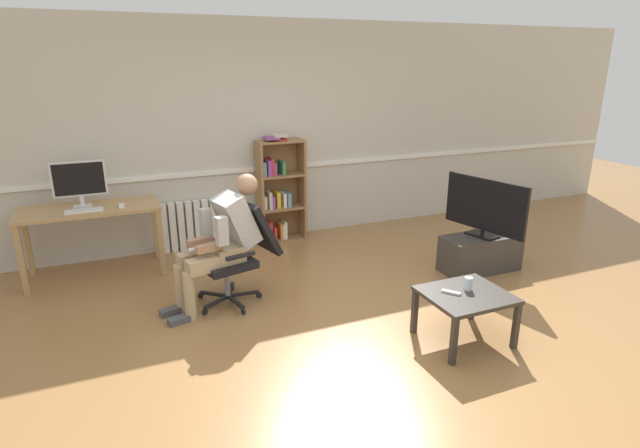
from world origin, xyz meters
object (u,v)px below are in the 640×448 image
object	(u,v)px
bookshelf	(278,193)
tv_stand	(480,253)
computer_desk	(91,217)
office_chair	(241,248)
computer_mouse	(122,206)
radiator	(194,225)
imac_monitor	(79,181)
person_seated	(221,239)
tv_screen	(485,206)
drinking_glass	(468,284)
coffee_table	(466,300)
spare_remote	(451,292)
keyboard	(84,211)

from	to	relation	value
bookshelf	tv_stand	world-z (taller)	bookshelf
computer_desk	office_chair	xyz separation A→B (m)	(1.29, -1.18, -0.13)
computer_mouse	radiator	xyz separation A→B (m)	(0.79, 0.51, -0.47)
imac_monitor	person_seated	bearing A→B (deg)	-48.03
imac_monitor	tv_screen	xyz separation A→B (m)	(3.94, -1.60, -0.30)
radiator	office_chair	bearing A→B (deg)	-83.17
imac_monitor	tv_screen	bearing A→B (deg)	-22.14
radiator	person_seated	bearing A→B (deg)	-89.91
computer_desk	radiator	size ratio (longest dim) A/B	1.82
radiator	drinking_glass	xyz separation A→B (m)	(1.72, -2.99, 0.17)
office_chair	tv_screen	size ratio (longest dim) A/B	0.99
drinking_glass	bookshelf	bearing A→B (deg)	102.75
computer_desk	tv_stand	world-z (taller)	computer_desk
coffee_table	spare_remote	distance (m)	0.14
bookshelf	drinking_glass	size ratio (longest dim) A/B	12.59
tv_screen	spare_remote	bearing A→B (deg)	117.70
computer_mouse	tv_screen	bearing A→B (deg)	-21.51
spare_remote	keyboard	bearing A→B (deg)	-79.56
computer_mouse	keyboard	bearing A→B (deg)	-176.82
computer_desk	tv_screen	xyz separation A→B (m)	(3.88, -1.52, 0.08)
tv_screen	coffee_table	xyz separation A→B (m)	(-1.11, -1.12, -0.37)
radiator	tv_stand	size ratio (longest dim) A/B	0.88
coffee_table	office_chair	bearing A→B (deg)	135.08
bookshelf	office_chair	size ratio (longest dim) A/B	1.42
radiator	tv_screen	distance (m)	3.40
bookshelf	radiator	size ratio (longest dim) A/B	1.79
office_chair	tv_screen	xyz separation A→B (m)	(2.59, -0.35, 0.21)
computer_desk	computer_mouse	distance (m)	0.36
bookshelf	imac_monitor	bearing A→B (deg)	-174.52
coffee_table	imac_monitor	bearing A→B (deg)	136.07
office_chair	coffee_table	size ratio (longest dim) A/B	1.44
office_chair	person_seated	bearing A→B (deg)	-90.00
office_chair	drinking_glass	bearing A→B (deg)	33.26
bookshelf	person_seated	bearing A→B (deg)	-124.99
person_seated	coffee_table	size ratio (longest dim) A/B	1.84
computer_mouse	radiator	world-z (taller)	computer_mouse
person_seated	tv_stand	size ratio (longest dim) A/B	1.41
computer_mouse	bookshelf	size ratio (longest dim) A/B	0.07
computer_mouse	coffee_table	world-z (taller)	computer_mouse
imac_monitor	spare_remote	world-z (taller)	imac_monitor
imac_monitor	radiator	world-z (taller)	imac_monitor
computer_mouse	office_chair	distance (m)	1.46
radiator	drinking_glass	distance (m)	3.45
computer_desk	spare_remote	distance (m)	3.72
tv_screen	person_seated	bearing A→B (deg)	70.19
person_seated	tv_stand	world-z (taller)	person_seated
person_seated	drinking_glass	size ratio (longest dim) A/B	11.30
tv_stand	coffee_table	xyz separation A→B (m)	(-1.11, -1.12, 0.17)
person_seated	coffee_table	xyz separation A→B (m)	(1.66, -1.43, -0.29)
imac_monitor	bookshelf	world-z (taller)	bookshelf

